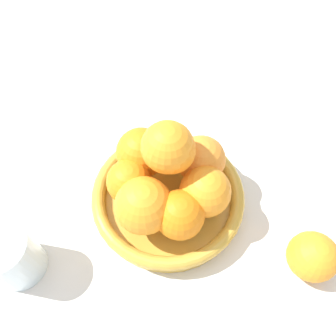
# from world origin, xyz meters

# --- Properties ---
(ground_plane) EXTENTS (4.00, 4.00, 0.00)m
(ground_plane) POSITION_xyz_m (0.00, 0.00, 0.00)
(ground_plane) COLOR silver
(fruit_bowl) EXTENTS (0.24, 0.24, 0.04)m
(fruit_bowl) POSITION_xyz_m (0.00, 0.00, 0.02)
(fruit_bowl) COLOR gold
(fruit_bowl) RESTS_ON ground_plane
(orange_pile) EXTENTS (0.19, 0.19, 0.13)m
(orange_pile) POSITION_xyz_m (0.00, 0.00, 0.09)
(orange_pile) COLOR orange
(orange_pile) RESTS_ON fruit_bowl
(stray_orange) EXTENTS (0.07, 0.07, 0.07)m
(stray_orange) POSITION_xyz_m (-0.02, -0.23, 0.04)
(stray_orange) COLOR orange
(stray_orange) RESTS_ON ground_plane
(drinking_glass) EXTENTS (0.08, 0.08, 0.09)m
(drinking_glass) POSITION_xyz_m (-0.18, 0.16, 0.04)
(drinking_glass) COLOR silver
(drinking_glass) RESTS_ON ground_plane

